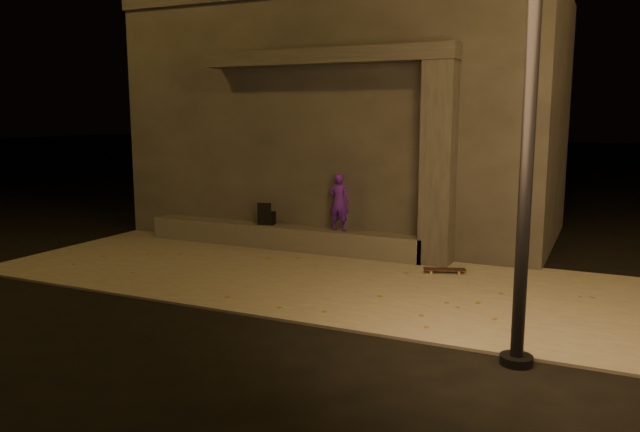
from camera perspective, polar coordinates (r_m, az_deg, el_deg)
The scene contains 9 objects.
ground at distance 8.86m, azimuth -6.72°, elevation -8.61°, with size 120.00×120.00×0.00m, color black.
sidewalk at distance 10.54m, azimuth -0.97°, elevation -5.53°, with size 11.00×4.40×0.04m, color slate.
building at distance 14.70m, azimuth 3.24°, elevation 8.84°, with size 9.00×5.10×5.22m.
ledge at distance 12.67m, azimuth -3.60°, elevation -1.89°, with size 6.00×0.55×0.45m, color #55514D.
column at distance 11.28m, azimuth 10.78°, elevation 4.67°, with size 0.55×0.55×3.60m, color #33302E.
canopy at distance 12.08m, azimuth 0.65°, elevation 14.34°, with size 5.00×0.70×0.28m, color #33302E.
skateboarder at distance 11.98m, azimuth 1.76°, elevation 1.30°, with size 0.41×0.27×1.12m, color #4B18A1.
backpack at distance 12.76m, azimuth -4.90°, elevation -0.08°, with size 0.35×0.25×0.46m.
skateboard at distance 10.86m, azimuth 11.32°, elevation -4.81°, with size 0.72×0.42×0.08m.
Camera 1 is at (4.48, -7.15, 2.70)m, focal length 35.00 mm.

